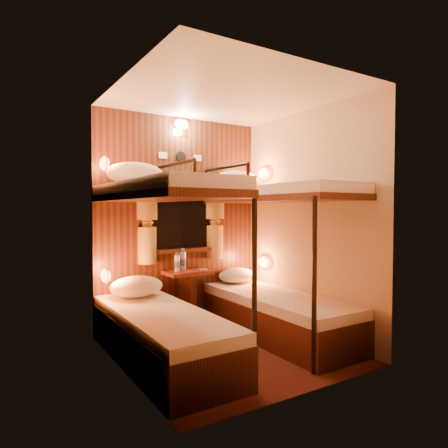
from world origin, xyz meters
TOP-DOWN VIEW (x-y plane):
  - floor at (0.00, 0.00)m, footprint 2.10×2.10m
  - ceiling at (0.00, 0.00)m, footprint 2.10×2.10m
  - wall_back at (0.00, 1.05)m, footprint 2.40×0.00m
  - wall_front at (0.00, -1.05)m, footprint 2.40×0.00m
  - wall_left at (-1.00, 0.00)m, footprint 0.00×2.40m
  - wall_right at (1.00, 0.00)m, footprint 0.00×2.40m
  - back_panel at (0.00, 1.04)m, footprint 2.00×0.03m
  - bunk_left at (-0.65, 0.07)m, footprint 0.72×1.90m
  - bunk_right at (0.65, 0.07)m, footprint 0.72×1.90m
  - window at (0.00, 1.00)m, footprint 1.00×0.12m
  - curtains at (0.00, 0.97)m, footprint 1.10×0.22m
  - back_fixtures at (0.00, 1.00)m, footprint 0.54×0.09m
  - reading_lamps at (-0.00, 0.70)m, footprint 2.00×0.20m
  - table at (0.00, 0.85)m, footprint 0.50×0.34m
  - bottle_left at (-0.13, 0.85)m, footprint 0.06×0.06m
  - bottle_right at (-0.04, 0.88)m, footprint 0.07×0.07m
  - sachet_a at (0.20, 0.83)m, footprint 0.11×0.10m
  - sachet_b at (0.15, 0.90)m, footprint 0.07×0.06m
  - pillow_lower_left at (-0.65, 0.70)m, footprint 0.54×0.39m
  - pillow_lower_right at (0.65, 0.83)m, footprint 0.46×0.33m
  - pillow_upper_left at (-0.65, 0.72)m, footprint 0.58×0.41m
  - pillow_upper_right at (0.65, 0.84)m, footprint 0.57×0.41m

SIDE VIEW (x-z plane):
  - floor at x=0.00m, z-range 0.00..0.00m
  - table at x=0.00m, z-range 0.09..0.74m
  - pillow_lower_right at x=0.65m, z-range 0.46..0.64m
  - bunk_left at x=-0.65m, z-range -0.35..1.47m
  - bunk_right at x=0.65m, z-range -0.35..1.47m
  - pillow_lower_left at x=-0.65m, z-range 0.46..0.67m
  - sachet_b at x=0.15m, z-range 0.65..0.65m
  - sachet_a at x=0.20m, z-range 0.65..0.66m
  - bottle_left at x=-0.13m, z-range 0.64..0.85m
  - bottle_right at x=-0.04m, z-range 0.63..0.89m
  - window at x=0.00m, z-range 0.79..1.58m
  - wall_back at x=0.00m, z-range 0.00..2.40m
  - wall_front at x=0.00m, z-range 0.00..2.40m
  - wall_left at x=-1.00m, z-range 0.00..2.40m
  - wall_right at x=1.00m, z-range 0.00..2.40m
  - back_panel at x=0.00m, z-range 0.00..2.40m
  - reading_lamps at x=0.00m, z-range 0.62..1.86m
  - curtains at x=0.00m, z-range 0.76..1.76m
  - pillow_upper_right at x=0.65m, z-range 1.59..1.81m
  - pillow_upper_left at x=-0.65m, z-range 1.59..1.82m
  - back_fixtures at x=0.00m, z-range 2.00..2.49m
  - ceiling at x=0.00m, z-range 2.40..2.40m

